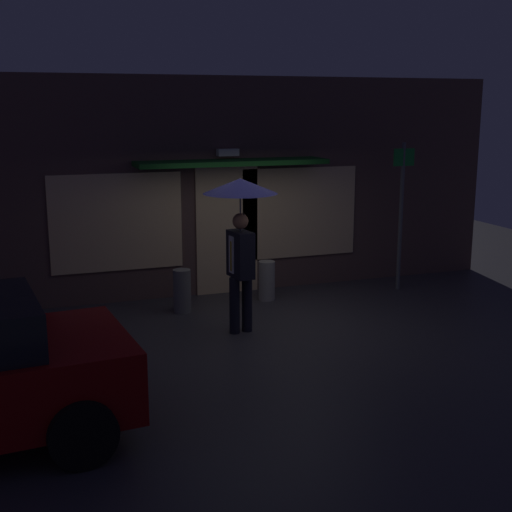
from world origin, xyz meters
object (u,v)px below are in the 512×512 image
(person_with_umbrella, at_px, (240,214))
(sidewalk_bollard, at_px, (182,291))
(street_sign_post, at_px, (401,208))
(sidewalk_bollard_2, at_px, (267,281))

(person_with_umbrella, bearing_deg, sidewalk_bollard, 16.42)
(street_sign_post, bearing_deg, sidewalk_bollard, -178.71)
(person_with_umbrella, xyz_separation_m, sidewalk_bollard_2, (0.95, 1.47, -1.39))
(sidewalk_bollard_2, bearing_deg, sidewalk_bollard, -171.72)
(street_sign_post, relative_size, sidewalk_bollard_2, 3.91)
(sidewalk_bollard_2, bearing_deg, person_with_umbrella, -122.81)
(street_sign_post, distance_m, sidewalk_bollard_2, 2.71)
(person_with_umbrella, xyz_separation_m, sidewalk_bollard, (-0.56, 1.25, -1.38))
(street_sign_post, bearing_deg, person_with_umbrella, -158.51)
(person_with_umbrella, relative_size, street_sign_post, 0.86)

